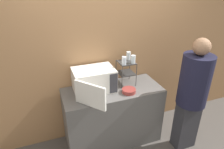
{
  "coord_description": "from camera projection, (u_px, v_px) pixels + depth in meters",
  "views": [
    {
      "loc": [
        -0.86,
        -1.99,
        2.35
      ],
      "look_at": [
        0.0,
        0.33,
        1.14
      ],
      "focal_mm": 32.0,
      "sensor_mm": 36.0,
      "label": 1
    }
  ],
  "objects": [
    {
      "name": "wall_back",
      "position": [
        105.0,
        56.0,
        2.95
      ],
      "size": [
        8.0,
        0.06,
        2.6
      ],
      "color": "#9E7047",
      "rests_on": "ground_plane"
    },
    {
      "name": "counter",
      "position": [
        113.0,
        116.0,
        3.03
      ],
      "size": [
        1.42,
        0.6,
        0.91
      ],
      "color": "#595654",
      "rests_on": "ground_plane"
    },
    {
      "name": "microwave",
      "position": [
        94.0,
        81.0,
        2.73
      ],
      "size": [
        0.58,
        0.74,
        0.32
      ],
      "color": "silver",
      "rests_on": "counter"
    },
    {
      "name": "dish_rack",
      "position": [
        126.0,
        68.0,
        2.89
      ],
      "size": [
        0.23,
        0.24,
        0.35
      ],
      "color": "#333333",
      "rests_on": "counter"
    },
    {
      "name": "glass_front_left",
      "position": [
        124.0,
        61.0,
        2.73
      ],
      "size": [
        0.06,
        0.06,
        0.12
      ],
      "color": "silver",
      "rests_on": "dish_rack"
    },
    {
      "name": "glass_back_right",
      "position": [
        128.0,
        56.0,
        2.91
      ],
      "size": [
        0.06,
        0.06,
        0.12
      ],
      "color": "silver",
      "rests_on": "dish_rack"
    },
    {
      "name": "glass_front_right",
      "position": [
        133.0,
        59.0,
        2.78
      ],
      "size": [
        0.06,
        0.06,
        0.12
      ],
      "color": "silver",
      "rests_on": "dish_rack"
    },
    {
      "name": "bowl",
      "position": [
        129.0,
        91.0,
        2.75
      ],
      "size": [
        0.19,
        0.19,
        0.05
      ],
      "color": "maroon",
      "rests_on": "counter"
    },
    {
      "name": "person",
      "position": [
        192.0,
        92.0,
        2.71
      ],
      "size": [
        0.4,
        0.4,
        1.7
      ],
      "color": "#2D2D33",
      "rests_on": "ground_plane"
    }
  ]
}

